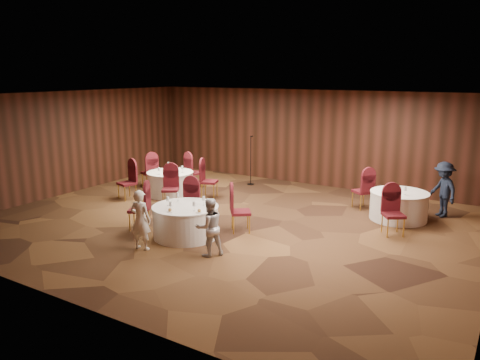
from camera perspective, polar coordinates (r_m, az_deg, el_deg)
The scene contains 15 objects.
ground at distance 12.07m, azimuth -1.31°, elevation -5.17°, with size 12.00×12.00×0.00m, color black.
room_shell at distance 11.60m, azimuth -1.36°, elevation 4.09°, with size 12.00×12.00×12.00m.
table_main at distance 11.01m, azimuth -6.64°, elevation -5.00°, with size 1.54×1.54×0.74m.
table_left at distance 14.75m, azimuth -8.48°, elevation -0.41°, with size 1.44×1.44×0.74m.
table_right at distance 12.87m, azimuth 18.78°, elevation -2.96°, with size 1.48×1.48×0.74m.
chairs_main at distance 11.66m, azimuth -5.92°, elevation -3.32°, with size 2.94×1.95×1.00m.
chairs_left at distance 14.74m, azimuth -8.50°, elevation 0.08°, with size 3.11×2.91×1.00m.
chairs_right at distance 12.58m, azimuth 16.32°, elevation -2.56°, with size 2.02×2.54×1.00m.
tabletop_main at distance 10.72m, azimuth -6.40°, elevation -2.88°, with size 1.11×1.08×0.22m.
tabletop_left at distance 14.65m, azimuth -8.53°, elevation 1.29°, with size 0.80×0.85×0.22m.
tabletop_right at distance 12.49m, azimuth 19.50°, elevation -1.01°, with size 0.08×0.08×0.22m.
mic_stand at distance 15.95m, azimuth 1.32°, elevation 1.20°, with size 0.24×0.24×1.68m.
woman_a at distance 10.31m, azimuth -12.03°, elevation -4.78°, with size 0.48×0.32×1.33m, color white.
woman_b at distance 9.79m, azimuth -3.76°, elevation -5.75°, with size 0.60×0.47×1.24m, color silver.
man_c at distance 13.47m, azimuth 23.53°, elevation -1.06°, with size 0.96×0.55×1.48m, color black.
Camera 1 is at (6.23, -9.62, 3.77)m, focal length 35.00 mm.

